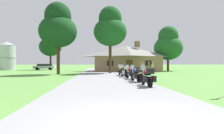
% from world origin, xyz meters
% --- Properties ---
extents(ground_plane, '(500.00, 500.00, 0.00)m').
position_xyz_m(ground_plane, '(0.00, 20.00, 0.00)').
color(ground_plane, '#56893D').
extents(asphalt_driveway, '(6.40, 80.00, 0.06)m').
position_xyz_m(asphalt_driveway, '(0.00, 18.00, 0.03)').
color(asphalt_driveway, gray).
rests_on(asphalt_driveway, ground).
extents(motorcycle_red_nearest_to_camera, '(0.74, 2.08, 1.30)m').
position_xyz_m(motorcycle_red_nearest_to_camera, '(2.34, 6.80, 0.61)').
color(motorcycle_red_nearest_to_camera, black).
rests_on(motorcycle_red_nearest_to_camera, asphalt_driveway).
extents(motorcycle_blue_second_in_row, '(0.91, 2.08, 1.30)m').
position_xyz_m(motorcycle_blue_second_in_row, '(2.30, 9.71, 0.61)').
color(motorcycle_blue_second_in_row, black).
rests_on(motorcycle_blue_second_in_row, asphalt_driveway).
extents(motorcycle_red_third_in_row, '(0.99, 2.06, 1.30)m').
position_xyz_m(motorcycle_red_third_in_row, '(2.38, 12.51, 0.61)').
color(motorcycle_red_third_in_row, black).
rests_on(motorcycle_red_third_in_row, asphalt_driveway).
extents(motorcycle_black_fourth_in_row, '(0.88, 2.08, 1.30)m').
position_xyz_m(motorcycle_black_fourth_in_row, '(2.20, 15.31, 0.61)').
color(motorcycle_black_fourth_in_row, black).
rests_on(motorcycle_black_fourth_in_row, asphalt_driveway).
extents(motorcycle_yellow_farthest_in_row, '(0.98, 2.07, 1.30)m').
position_xyz_m(motorcycle_yellow_farthest_in_row, '(2.25, 17.75, 0.61)').
color(motorcycle_yellow_farthest_in_row, black).
rests_on(motorcycle_yellow_farthest_in_row, asphalt_driveway).
extents(stone_lodge, '(12.60, 7.92, 5.75)m').
position_xyz_m(stone_lodge, '(4.80, 30.88, 2.50)').
color(stone_lodge, '#896B4C').
rests_on(stone_lodge, ground).
extents(bystander_tan_shirt_near_lodge, '(0.39, 0.46, 1.67)m').
position_xyz_m(bystander_tan_shirt_near_lodge, '(7.84, 23.93, 0.93)').
color(bystander_tan_shirt_near_lodge, black).
rests_on(bystander_tan_shirt_near_lodge, ground).
extents(bystander_olive_shirt_beside_signpost, '(0.24, 0.55, 1.69)m').
position_xyz_m(bystander_olive_shirt_beside_signpost, '(6.49, 21.14, 0.95)').
color(bystander_olive_shirt_beside_signpost, black).
rests_on(bystander_olive_shirt_beside_signpost, ground).
extents(bystander_tan_shirt_by_tree, '(0.43, 0.41, 1.69)m').
position_xyz_m(bystander_tan_shirt_by_tree, '(5.84, 22.23, 0.95)').
color(bystander_tan_shirt_by_tree, '#75664C').
rests_on(bystander_tan_shirt_by_tree, ground).
extents(tree_left_near, '(5.08, 5.08, 9.77)m').
position_xyz_m(tree_left_near, '(-6.02, 21.37, 6.42)').
color(tree_left_near, '#422D19').
rests_on(tree_left_near, ground).
extents(tree_by_lodge_front, '(4.97, 4.97, 10.07)m').
position_xyz_m(tree_by_lodge_front, '(1.23, 23.58, 6.79)').
color(tree_by_lodge_front, '#422D19').
rests_on(tree_by_lodge_front, ground).
extents(tree_right_of_lodge, '(5.74, 5.74, 9.08)m').
position_xyz_m(tree_right_of_lodge, '(13.69, 32.45, 5.32)').
color(tree_right_of_lodge, '#422D19').
rests_on(tree_right_of_lodge, ground).
extents(tree_left_far, '(5.16, 5.16, 9.43)m').
position_xyz_m(tree_left_far, '(-11.71, 40.76, 6.03)').
color(tree_left_far, '#422D19').
rests_on(tree_left_far, ground).
extents(metal_silo_distant, '(3.43, 3.43, 6.37)m').
position_xyz_m(metal_silo_distant, '(-20.74, 39.01, 3.19)').
color(metal_silo_distant, '#B2B7BC').
rests_on(metal_silo_distant, ground).
extents(parked_silver_suv_far_left, '(4.76, 2.29, 1.40)m').
position_xyz_m(parked_silver_suv_far_left, '(-12.94, 39.98, 0.78)').
color(parked_silver_suv_far_left, '#ADAFB7').
rests_on(parked_silver_suv_far_left, ground).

